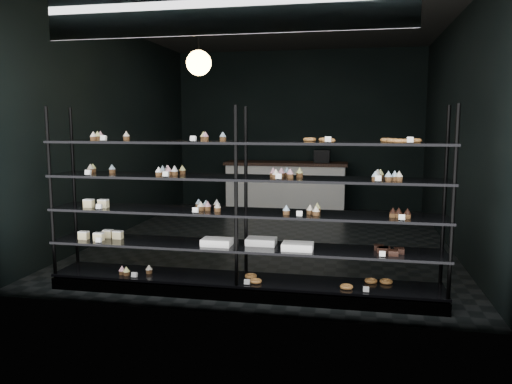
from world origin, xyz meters
TOP-DOWN VIEW (x-y plane):
  - room at (0.00, 0.00)m, footprint 5.01×6.01m
  - display_shelf at (0.02, -2.45)m, footprint 4.00×0.50m
  - signage at (0.00, -2.93)m, footprint 3.30×0.05m
  - pendant_lamp at (-0.69, -1.44)m, footprint 0.30×0.30m
  - service_counter at (-0.16, 2.50)m, footprint 2.41×0.65m

SIDE VIEW (x-z plane):
  - service_counter at x=-0.16m, z-range -0.11..1.12m
  - display_shelf at x=0.02m, z-range -0.33..1.58m
  - room at x=0.00m, z-range 0.00..3.20m
  - pendant_lamp at x=-0.69m, z-range 2.01..2.89m
  - signage at x=0.00m, z-range 2.50..3.00m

